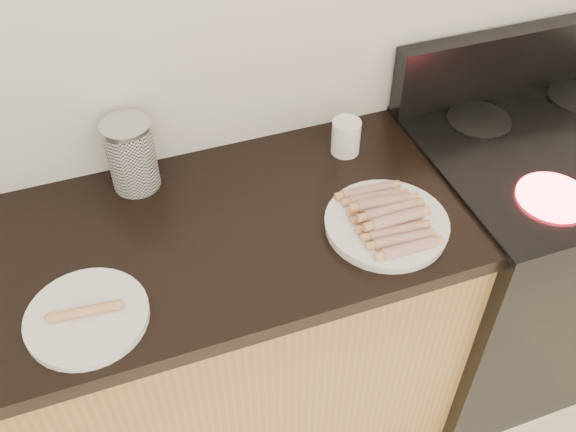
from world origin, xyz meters
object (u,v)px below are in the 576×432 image
object	(u,v)px
stove	(524,257)
main_plate	(386,225)
side_plate	(87,317)
canister	(132,155)
mug	(346,137)

from	to	relation	value
stove	main_plate	xyz separation A→B (m)	(-0.60, -0.11, 0.45)
side_plate	canister	distance (m)	0.44
stove	side_plate	bearing A→B (deg)	-173.61
stove	mug	xyz separation A→B (m)	(-0.57, 0.19, 0.49)
stove	main_plate	size ratio (longest dim) A/B	3.14
stove	side_plate	size ratio (longest dim) A/B	3.57
main_plate	side_plate	bearing A→B (deg)	-177.37
mug	stove	bearing A→B (deg)	-18.25
stove	canister	world-z (taller)	canister
canister	mug	bearing A→B (deg)	-5.83
stove	main_plate	bearing A→B (deg)	-169.26
main_plate	canister	xyz separation A→B (m)	(-0.53, 0.36, 0.08)
side_plate	canister	size ratio (longest dim) A/B	1.35
canister	mug	distance (m)	0.56
main_plate	mug	size ratio (longest dim) A/B	3.02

